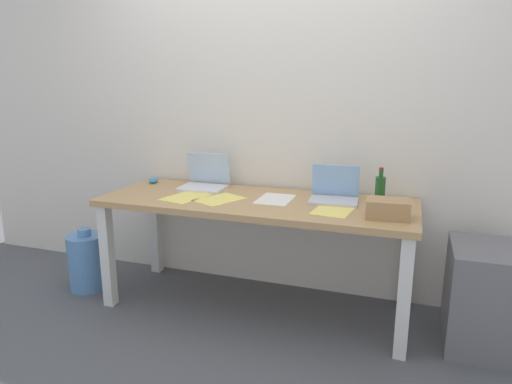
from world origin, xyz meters
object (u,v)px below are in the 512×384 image
Objects in this scene: desk at (256,213)px; laptop_right at (334,194)px; cardboard_box at (388,209)px; water_cooler_jug at (87,261)px; computer_mouse at (154,181)px; beer_bottle at (380,189)px; filing_cabinet at (485,297)px; laptop_left at (205,181)px.

desk is 6.37× the size of laptop_right.
water_cooler_jug is at bearing 179.99° from cardboard_box.
computer_mouse reaches higher than desk.
water_cooler_jug is (-1.25, -0.13, -0.44)m from desk.
laptop_right is 1.40× the size of beer_bottle.
laptop_left is at bearing 173.18° from filing_cabinet.
water_cooler_jug is (-0.80, -0.32, -0.59)m from laptop_left.
desk is 0.84m from cardboard_box.
laptop_left is 1.44× the size of beer_bottle.
computer_mouse is at bearing 178.34° from beer_bottle.
beer_bottle is 1.63m from computer_mouse.
filing_cabinet is (1.36, -0.03, -0.35)m from desk.
filing_cabinet reaches higher than water_cooler_jug.
laptop_right is 3.12× the size of computer_mouse.
beer_bottle is 0.32m from cardboard_box.
water_cooler_jug is at bearing -177.63° from filing_cabinet.
laptop_right is at bearing 8.55° from water_cooler_jug.
beer_bottle is at bearing -0.74° from laptop_left.
laptop_right is at bearing -4.09° from laptop_left.
desk is 19.90× the size of computer_mouse.
water_cooler_jug is (-1.99, -0.31, -0.62)m from beer_bottle.
laptop_left is 1.20m from beer_bottle.
laptop_left is at bearing 22.13° from water_cooler_jug.
water_cooler_jug is at bearing -171.45° from laptop_right.
computer_mouse is 2.30m from filing_cabinet.
desk is 6.21× the size of laptop_left.
beer_bottle is 0.95× the size of cardboard_box.
beer_bottle is at bearing 13.17° from desk.
cardboard_box is at bearing -168.86° from filing_cabinet.
filing_cabinet is at bearing 2.37° from water_cooler_jug.
computer_mouse is at bearing 168.09° from cardboard_box.
laptop_right reaches higher than filing_cabinet.
cardboard_box is at bearing -37.48° from laptop_right.
beer_bottle is at bearing 8.82° from water_cooler_jug.
computer_mouse is at bearing 173.68° from filing_cabinet.
cardboard_box reaches higher than computer_mouse.
cardboard_box is 0.75m from filing_cabinet.
laptop_left reaches higher than laptop_right.
laptop_right is 1.36m from computer_mouse.
laptop_right is at bearing -169.46° from beer_bottle.
laptop_right is (0.48, 0.12, 0.14)m from desk.
desk reaches higher than filing_cabinet.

